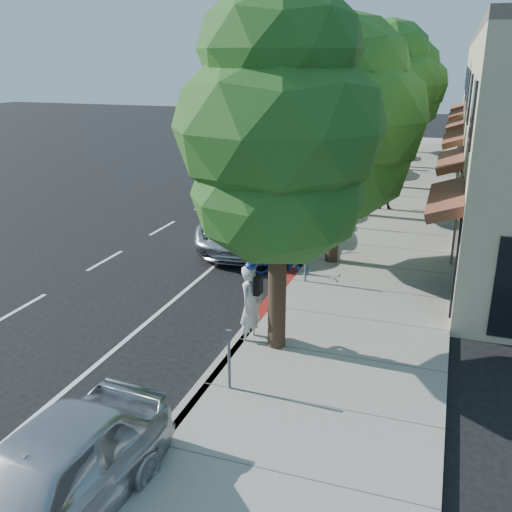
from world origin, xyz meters
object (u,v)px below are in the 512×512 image
at_px(street_tree_3, 387,87).
at_px(street_tree_4, 399,91).
at_px(near_car_a, 44,484).
at_px(pedestrian, 382,189).
at_px(silver_suv, 257,218).
at_px(street_tree_5, 408,86).
at_px(bicycle, 280,261).
at_px(white_pickup, 361,163).
at_px(dark_suv_far, 376,147).
at_px(street_tree_2, 368,109).
at_px(cyclist, 251,306).
at_px(dark_sedan, 283,198).
at_px(street_tree_1, 338,121).
at_px(street_tree_0, 279,133).

height_order(street_tree_3, street_tree_4, street_tree_3).
height_order(near_car_a, pedestrian, pedestrian).
xyz_separation_m(street_tree_4, near_car_a, (-1.51, -29.98, -3.74)).
xyz_separation_m(silver_suv, near_car_a, (1.52, -13.48, -0.15)).
bearing_deg(street_tree_5, silver_suv, -97.67).
relative_size(street_tree_4, street_tree_5, 0.95).
relative_size(street_tree_4, bicycle, 4.03).
distance_m(white_pickup, dark_suv_far, 6.17).
bearing_deg(street_tree_5, street_tree_3, -90.00).
height_order(street_tree_2, pedestrian, street_tree_2).
height_order(street_tree_4, cyclist, street_tree_4).
height_order(bicycle, dark_sedan, dark_sedan).
distance_m(dark_sedan, white_pickup, 9.62).
relative_size(street_tree_1, street_tree_4, 1.06).
relative_size(dark_suv_far, near_car_a, 1.08).
distance_m(street_tree_5, dark_sedan, 19.61).
distance_m(street_tree_1, silver_suv, 4.95).
relative_size(street_tree_2, cyclist, 3.63).
height_order(white_pickup, dark_suv_far, dark_suv_far).
height_order(street_tree_3, near_car_a, street_tree_3).
bearing_deg(street_tree_0, silver_suv, 111.99).
bearing_deg(near_car_a, pedestrian, 88.07).
relative_size(street_tree_4, silver_suv, 1.10).
bearing_deg(street_tree_1, pedestrian, 85.09).
bearing_deg(street_tree_5, street_tree_1, -90.00).
bearing_deg(near_car_a, white_pickup, 94.15).
bearing_deg(street_tree_5, white_pickup, -98.35).
distance_m(silver_suv, dark_suv_far, 19.20).
relative_size(street_tree_0, silver_suv, 1.18).
distance_m(street_tree_2, bicycle, 8.51).
height_order(street_tree_1, white_pickup, street_tree_1).
xyz_separation_m(street_tree_2, white_pickup, (-1.40, 8.47, -3.59)).
height_order(silver_suv, white_pickup, silver_suv).
bearing_deg(street_tree_2, near_car_a, -94.80).
xyz_separation_m(street_tree_4, white_pickup, (-1.40, -3.53, -3.70)).
distance_m(cyclist, dark_sedan, 11.13).
bearing_deg(bicycle, street_tree_0, -166.64).
bearing_deg(street_tree_2, dark_suv_far, 95.46).
height_order(street_tree_1, street_tree_4, street_tree_1).
height_order(street_tree_2, dark_sedan, street_tree_2).
bearing_deg(street_tree_2, street_tree_3, 90.00).
xyz_separation_m(street_tree_1, street_tree_5, (-0.00, 24.00, 0.00)).
height_order(street_tree_5, pedestrian, street_tree_5).
xyz_separation_m(street_tree_5, dark_suv_far, (-1.40, -3.36, -3.71)).
bearing_deg(silver_suv, street_tree_0, -72.97).
xyz_separation_m(bicycle, near_car_a, (-0.21, -10.54, 0.29)).
height_order(street_tree_1, pedestrian, street_tree_1).
bearing_deg(street_tree_4, street_tree_0, -90.00).
height_order(bicycle, dark_suv_far, dark_suv_far).
bearing_deg(dark_sedan, silver_suv, -89.99).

